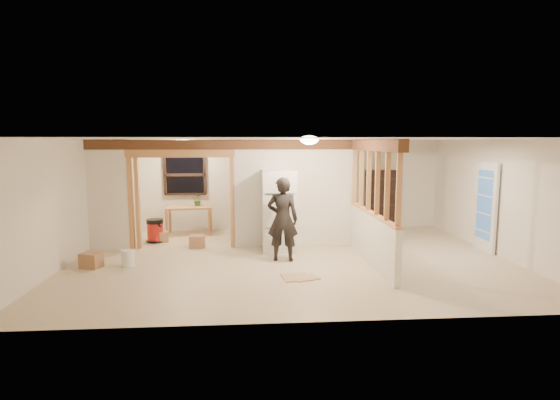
{
  "coord_description": "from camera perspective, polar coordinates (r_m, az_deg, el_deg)",
  "views": [
    {
      "loc": [
        -0.88,
        -8.88,
        2.44
      ],
      "look_at": [
        -0.2,
        0.4,
        1.2
      ],
      "focal_mm": 28.0,
      "sensor_mm": 36.0,
      "label": 1
    }
  ],
  "objects": [
    {
      "name": "bookshelf",
      "position": [
        12.59,
        13.0,
        0.05
      ],
      "size": [
        0.83,
        0.28,
        1.66
      ],
      "primitive_type": "cube",
      "color": "black",
      "rests_on": "floor"
    },
    {
      "name": "refrigerator",
      "position": [
        9.8,
        -0.14,
        -1.39
      ],
      "size": [
        0.75,
        0.73,
        1.82
      ],
      "primitive_type": "cube",
      "color": "white",
      "rests_on": "floor"
    },
    {
      "name": "work_table",
      "position": [
        11.82,
        -11.77,
        -2.64
      ],
      "size": [
        1.25,
        0.72,
        0.75
      ],
      "primitive_type": "cube",
      "rotation": [
        0.0,
        0.0,
        0.11
      ],
      "color": "tan",
      "rests_on": "floor"
    },
    {
      "name": "doorway_frame",
      "position": [
        10.28,
        -12.68,
        -0.09
      ],
      "size": [
        2.46,
        0.14,
        2.2
      ],
      "primitive_type": "cube",
      "color": "tan",
      "rests_on": "floor"
    },
    {
      "name": "stud_partition",
      "position": [
        8.87,
        12.05,
        2.38
      ],
      "size": [
        0.14,
        3.2,
        1.32
      ],
      "primitive_type": "cube",
      "color": "tan",
      "rests_on": "pony_wall"
    },
    {
      "name": "box_util_b",
      "position": [
        11.15,
        -15.18,
        -4.65
      ],
      "size": [
        0.35,
        0.35,
        0.25
      ],
      "primitive_type": "cube",
      "rotation": [
        0.0,
        0.0,
        0.36
      ],
      "color": "#A1714D",
      "rests_on": "floor"
    },
    {
      "name": "wall_front",
      "position": [
        5.82,
        4.6,
        -4.23
      ],
      "size": [
        9.0,
        0.01,
        2.5
      ],
      "primitive_type": "cube",
      "color": "silver",
      "rests_on": "floor"
    },
    {
      "name": "shop_vac",
      "position": [
        11.14,
        -15.99,
        -3.84
      ],
      "size": [
        0.46,
        0.46,
        0.58
      ],
      "primitive_type": "cylinder",
      "rotation": [
        0.0,
        0.0,
        0.04
      ],
      "color": "#A61A17",
      "rests_on": "floor"
    },
    {
      "name": "box_util_a",
      "position": [
        10.36,
        -10.77,
        -5.36
      ],
      "size": [
        0.34,
        0.3,
        0.28
      ],
      "primitive_type": "cube",
      "rotation": [
        0.0,
        0.0,
        -0.04
      ],
      "color": "#A1714D",
      "rests_on": "floor"
    },
    {
      "name": "ceiling",
      "position": [
        8.92,
        1.46,
        7.97
      ],
      "size": [
        9.0,
        6.5,
        0.01
      ],
      "primitive_type": "cube",
      "color": "white"
    },
    {
      "name": "bucket",
      "position": [
        9.18,
        -19.25,
        -7.21
      ],
      "size": [
        0.34,
        0.34,
        0.33
      ],
      "primitive_type": "cylinder",
      "rotation": [
        0.0,
        0.0,
        0.43
      ],
      "color": "white",
      "rests_on": "floor"
    },
    {
      "name": "partition_left_stub",
      "position": [
        10.63,
        -21.53,
        0.63
      ],
      "size": [
        0.9,
        0.12,
        2.5
      ],
      "primitive_type": "cube",
      "color": "silver",
      "rests_on": "floor"
    },
    {
      "name": "header_beam_back",
      "position": [
        10.08,
        -4.93,
        7.22
      ],
      "size": [
        7.0,
        0.18,
        0.22
      ],
      "primitive_type": "cube",
      "color": "brown",
      "rests_on": "ceiling"
    },
    {
      "name": "wall_left",
      "position": [
        9.66,
        -26.17,
        -0.27
      ],
      "size": [
        0.01,
        6.5,
        2.5
      ],
      "primitive_type": "cube",
      "color": "silver",
      "rests_on": "floor"
    },
    {
      "name": "ceiling_dome_util",
      "position": [
        11.3,
        -12.57,
        7.61
      ],
      "size": [
        0.32,
        0.32,
        0.14
      ],
      "primitive_type": "ellipsoid",
      "color": "#FFEABF",
      "rests_on": "ceiling"
    },
    {
      "name": "wall_back",
      "position": [
        12.22,
        -0.07,
        2.0
      ],
      "size": [
        9.0,
        0.01,
        2.5
      ],
      "primitive_type": "cube",
      "color": "silver",
      "rests_on": "floor"
    },
    {
      "name": "woman",
      "position": [
        8.95,
        0.34,
        -2.51
      ],
      "size": [
        0.7,
        0.52,
        1.74
      ],
      "primitive_type": "imported",
      "rotation": [
        0.0,
        0.0,
        2.97
      ],
      "color": "black",
      "rests_on": "floor"
    },
    {
      "name": "wall_right",
      "position": [
        10.45,
        26.8,
        0.23
      ],
      "size": [
        0.01,
        6.5,
        2.5
      ],
      "primitive_type": "cube",
      "color": "silver",
      "rests_on": "floor"
    },
    {
      "name": "box_front",
      "position": [
        9.36,
        -23.43,
        -7.23
      ],
      "size": [
        0.43,
        0.39,
        0.3
      ],
      "primitive_type": "cube",
      "rotation": [
        0.0,
        0.0,
        -0.3
      ],
      "color": "#A1714D",
      "rests_on": "floor"
    },
    {
      "name": "header_beam_right",
      "position": [
        8.84,
        12.18,
        7.03
      ],
      "size": [
        0.18,
        3.3,
        0.22
      ],
      "primitive_type": "cube",
      "color": "brown",
      "rests_on": "ceiling"
    },
    {
      "name": "window_back",
      "position": [
        12.2,
        -12.33,
        3.23
      ],
      "size": [
        1.12,
        0.1,
        1.1
      ],
      "primitive_type": "cube",
      "color": "black",
      "rests_on": "wall_back"
    },
    {
      "name": "potted_plant",
      "position": [
        11.8,
        -10.69,
        -0.03
      ],
      "size": [
        0.34,
        0.32,
        0.31
      ],
      "primitive_type": "imported",
      "rotation": [
        0.0,
        0.0,
        -0.33
      ],
      "color": "#356227",
      "rests_on": "work_table"
    },
    {
      "name": "floor_panel_far",
      "position": [
        8.01,
        3.3,
        -10.1
      ],
      "size": [
        0.56,
        0.51,
        0.01
      ],
      "primitive_type": "cube",
      "rotation": [
        0.0,
        0.0,
        0.39
      ],
      "color": "tan",
      "rests_on": "floor"
    },
    {
      "name": "floor",
      "position": [
        9.25,
        1.41,
        -7.74
      ],
      "size": [
        9.0,
        6.5,
        0.01
      ],
      "primitive_type": "cube",
      "color": "#C7B094",
      "rests_on": "ground"
    },
    {
      "name": "french_door",
      "position": [
        10.79,
        25.27,
        -0.82
      ],
      "size": [
        0.12,
        0.86,
        2.0
      ],
      "primitive_type": "cube",
      "color": "white",
      "rests_on": "floor"
    },
    {
      "name": "hanging_bulb",
      "position": [
        10.54,
        -10.37,
        6.05
      ],
      "size": [
        0.07,
        0.07,
        0.07
      ],
      "primitive_type": "ellipsoid",
      "color": "#FFD88C",
      "rests_on": "ceiling"
    },
    {
      "name": "pony_wall",
      "position": [
        9.05,
        11.85,
        -4.96
      ],
      "size": [
        0.12,
        3.2,
        1.0
      ],
      "primitive_type": "cube",
      "color": "silver",
      "rests_on": "floor"
    },
    {
      "name": "floor_panel_near",
      "position": [
        8.03,
        2.13,
        -10.04
      ],
      "size": [
        0.55,
        0.55,
        0.02
      ],
      "primitive_type": "cube",
      "rotation": [
        0.0,
        0.0,
        0.14
      ],
      "color": "tan",
      "rests_on": "floor"
    },
    {
      "name": "ceiling_dome_main",
      "position": [
        8.46,
        3.84,
        7.84
      ],
      "size": [
        0.36,
        0.36,
        0.16
      ],
      "primitive_type": "ellipsoid",
      "color": "#FFEABF",
      "rests_on": "ceiling"
    },
    {
      "name": "partition_center",
      "position": [
        10.21,
        1.89,
        0.89
      ],
      "size": [
        2.8,
        0.12,
        2.5
      ],
      "primitive_type": "cube",
      "color": "silver",
      "rests_on": "floor"
    }
  ]
}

